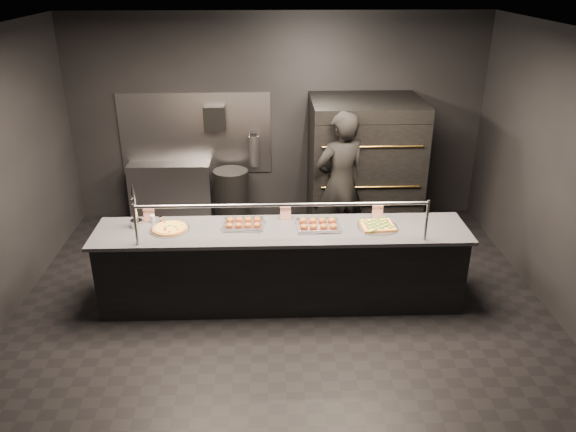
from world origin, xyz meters
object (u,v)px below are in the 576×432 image
Objects in this scene: service_counter at (282,266)px; pizza_oven at (364,167)px; trash_bin at (232,198)px; towel_dispenser at (215,118)px; square_pizza at (377,226)px; worker at (340,184)px; prep_shelf at (171,192)px; slider_tray_b at (318,225)px; fire_extinguisher at (254,151)px; round_pizza at (170,228)px; beer_tap at (136,214)px; slider_tray_a at (243,224)px.

pizza_oven is (1.20, 1.90, 0.50)m from service_counter.
trash_bin is at bearing 172.79° from pizza_oven.
towel_dispenser is 3.14m from square_pizza.
worker is (0.79, 1.24, 0.50)m from service_counter.
square_pizza is (2.66, -2.30, 0.49)m from prep_shelf.
slider_tray_b is at bearing 53.15° from worker.
slider_tray_b is 0.59× the size of trash_bin.
prep_shelf is at bearing 124.59° from service_counter.
slider_tray_b is at bearing -113.26° from pizza_oven.
service_counter is 2.50m from fire_extinguisher.
pizza_oven is 3.81× the size of slider_tray_b.
round_pizza is 0.52× the size of trash_bin.
towel_dispenser reaches higher than service_counter.
prep_shelf is at bearing -174.29° from towel_dispenser.
pizza_oven reaches higher than round_pizza.
prep_shelf is 2.34× the size of beer_tap.
square_pizza reaches higher than round_pizza.
pizza_oven is 0.99× the size of worker.
slider_tray_b is at bearing -60.94° from towel_dispenser.
worker is at bearing 42.90° from slider_tray_a.
beer_tap reaches higher than slider_tray_b.
towel_dispenser is 0.74m from fire_extinguisher.
service_counter is at bearing -4.67° from beer_tap.
towel_dispenser is at bearing 129.48° from square_pizza.
prep_shelf is 2.38× the size of fire_extinguisher.
slider_tray_a is (-0.07, -2.29, -0.11)m from fire_extinguisher.
trash_bin is (-0.27, 2.03, -0.53)m from slider_tray_a.
fire_extinguisher reaches higher than square_pizza.
slider_tray_a is (0.48, -2.28, -0.60)m from towel_dispenser.
trash_bin is (0.53, 2.10, -0.51)m from round_pizza.
round_pizza is (0.38, -2.29, 0.49)m from prep_shelf.
service_counter is at bearing 38.64° from worker.
towel_dispenser is 0.68× the size of beer_tap.
round_pizza is at bearing 178.37° from service_counter.
service_counter is 0.65m from slider_tray_a.
beer_tap is (-0.70, -2.26, -0.48)m from towel_dispenser.
towel_dispenser reaches higher than prep_shelf.
beer_tap reaches higher than slider_tray_a.
towel_dispenser is (-0.90, 2.39, 1.09)m from service_counter.
slider_tray_a is 0.59× the size of trash_bin.
towel_dispenser is at bearing 130.29° from trash_bin.
towel_dispenser reaches higher than trash_bin.
towel_dispenser is 2.41m from slider_tray_a.
service_counter is 2.82m from prep_shelf.
worker is (-0.26, 1.22, 0.02)m from square_pizza.
pizza_oven is at bearing 85.64° from square_pizza.
towel_dispenser is at bearing 101.85° from slider_tray_a.
towel_dispenser is at bearing -52.94° from worker.
beer_tap is at bearing -107.21° from towel_dispenser.
prep_shelf is 0.62× the size of worker.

